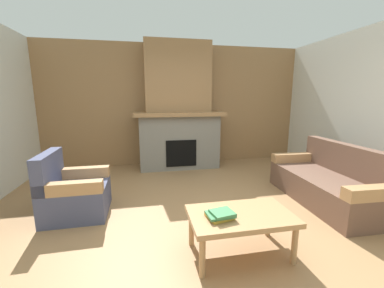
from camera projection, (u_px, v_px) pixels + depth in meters
The scene contains 7 objects.
ground at pixel (209, 224), 2.96m from camera, with size 9.00×9.00×0.00m, color #9E754C.
wall_back_wood_panel at pixel (176, 105), 5.59m from camera, with size 6.00×0.12×2.70m, color #997047.
fireplace at pixel (178, 115), 5.26m from camera, with size 1.90×0.82×2.70m.
couch at pixel (330, 183), 3.55m from camera, with size 0.91×1.83×0.85m.
armchair at pixel (73, 193), 3.16m from camera, with size 0.77×0.77×0.85m.
coffee_table at pixel (241, 219), 2.33m from camera, with size 1.00×0.60×0.43m.
book_stack_near_edge at pixel (221, 215), 2.23m from camera, with size 0.26×0.26×0.07m.
Camera 1 is at (-0.74, -2.62, 1.53)m, focal length 22.46 mm.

